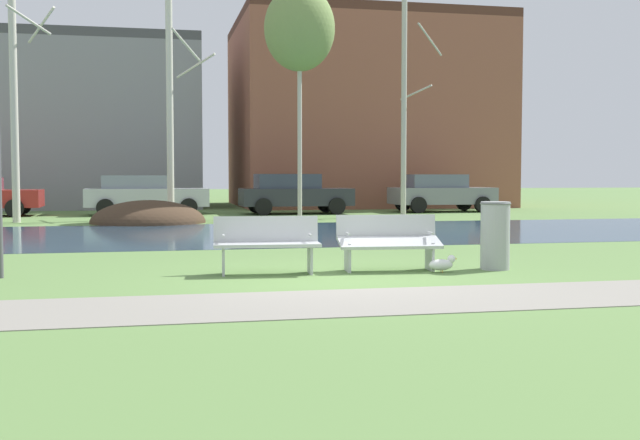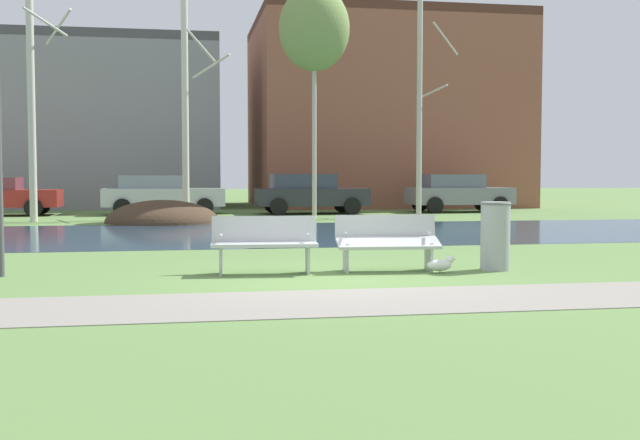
{
  "view_description": "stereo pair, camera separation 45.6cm",
  "coord_description": "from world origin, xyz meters",
  "px_view_note": "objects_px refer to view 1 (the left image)",
  "views": [
    {
      "loc": [
        -2.62,
        -10.79,
        1.51
      ],
      "look_at": [
        0.06,
        1.69,
        0.76
      ],
      "focal_mm": 43.49,
      "sensor_mm": 36.0,
      "label": 1
    },
    {
      "loc": [
        -2.17,
        -10.87,
        1.51
      ],
      "look_at": [
        0.06,
        1.69,
        0.76
      ],
      "focal_mm": 43.49,
      "sensor_mm": 36.0,
      "label": 2
    }
  ],
  "objects_px": {
    "seagull": "(442,264)",
    "parked_wagon_fourth_grey": "(440,192)",
    "bench_right": "(388,241)",
    "parked_hatch_third_dark": "(293,193)",
    "trash_bin": "(495,234)",
    "parked_sedan_second_silver": "(145,194)",
    "bench_left": "(267,243)"
  },
  "relations": [
    {
      "from": "seagull",
      "to": "parked_wagon_fourth_grey",
      "type": "distance_m",
      "value": 19.74
    },
    {
      "from": "parked_hatch_third_dark",
      "to": "trash_bin",
      "type": "bearing_deg",
      "value": -89.83
    },
    {
      "from": "trash_bin",
      "to": "parked_sedan_second_silver",
      "type": "bearing_deg",
      "value": 107.15
    },
    {
      "from": "parked_sedan_second_silver",
      "to": "seagull",
      "type": "bearing_deg",
      "value": -75.81
    },
    {
      "from": "bench_left",
      "to": "parked_sedan_second_silver",
      "type": "xyz_separation_m",
      "value": [
        -2.0,
        18.04,
        0.31
      ]
    },
    {
      "from": "trash_bin",
      "to": "parked_sedan_second_silver",
      "type": "distance_m",
      "value": 19.09
    },
    {
      "from": "trash_bin",
      "to": "seagull",
      "type": "distance_m",
      "value": 1.07
    },
    {
      "from": "trash_bin",
      "to": "parked_wagon_fourth_grey",
      "type": "distance_m",
      "value": 19.21
    },
    {
      "from": "trash_bin",
      "to": "parked_hatch_third_dark",
      "type": "distance_m",
      "value": 17.85
    },
    {
      "from": "trash_bin",
      "to": "parked_wagon_fourth_grey",
      "type": "height_order",
      "value": "parked_wagon_fourth_grey"
    },
    {
      "from": "trash_bin",
      "to": "parked_hatch_third_dark",
      "type": "bearing_deg",
      "value": 90.17
    },
    {
      "from": "seagull",
      "to": "parked_wagon_fourth_grey",
      "type": "xyz_separation_m",
      "value": [
        7.02,
        18.44,
        0.66
      ]
    },
    {
      "from": "parked_sedan_second_silver",
      "to": "parked_hatch_third_dark",
      "type": "bearing_deg",
      "value": -4.03
    },
    {
      "from": "bench_left",
      "to": "trash_bin",
      "type": "height_order",
      "value": "trash_bin"
    },
    {
      "from": "parked_sedan_second_silver",
      "to": "parked_hatch_third_dark",
      "type": "height_order",
      "value": "parked_hatch_third_dark"
    },
    {
      "from": "parked_sedan_second_silver",
      "to": "bench_left",
      "type": "bearing_deg",
      "value": -83.67
    },
    {
      "from": "bench_left",
      "to": "parked_hatch_third_dark",
      "type": "bearing_deg",
      "value": 78.55
    },
    {
      "from": "bench_right",
      "to": "parked_hatch_third_dark",
      "type": "distance_m",
      "value": 17.73
    },
    {
      "from": "bench_right",
      "to": "seagull",
      "type": "bearing_deg",
      "value": -28.97
    },
    {
      "from": "bench_left",
      "to": "parked_hatch_third_dark",
      "type": "relative_size",
      "value": 0.38
    },
    {
      "from": "seagull",
      "to": "parked_sedan_second_silver",
      "type": "bearing_deg",
      "value": 104.19
    },
    {
      "from": "trash_bin",
      "to": "bench_right",
      "type": "bearing_deg",
      "value": 173.24
    },
    {
      "from": "parked_sedan_second_silver",
      "to": "parked_wagon_fourth_grey",
      "type": "xyz_separation_m",
      "value": [
        11.68,
        -0.01,
        0.01
      ]
    },
    {
      "from": "trash_bin",
      "to": "seagull",
      "type": "xyz_separation_m",
      "value": [
        -0.97,
        -0.21,
        -0.43
      ]
    },
    {
      "from": "bench_right",
      "to": "trash_bin",
      "type": "relative_size",
      "value": 1.52
    },
    {
      "from": "parked_sedan_second_silver",
      "to": "trash_bin",
      "type": "bearing_deg",
      "value": -72.85
    },
    {
      "from": "trash_bin",
      "to": "bench_left",
      "type": "bearing_deg",
      "value": 176.81
    },
    {
      "from": "parked_wagon_fourth_grey",
      "to": "bench_right",
      "type": "bearing_deg",
      "value": -113.27
    },
    {
      "from": "bench_right",
      "to": "parked_sedan_second_silver",
      "type": "distance_m",
      "value": 18.47
    },
    {
      "from": "bench_right",
      "to": "trash_bin",
      "type": "xyz_separation_m",
      "value": [
        1.7,
        -0.2,
        0.09
      ]
    },
    {
      "from": "trash_bin",
      "to": "parked_wagon_fourth_grey",
      "type": "xyz_separation_m",
      "value": [
        6.05,
        18.23,
        0.24
      ]
    },
    {
      "from": "seagull",
      "to": "parked_sedan_second_silver",
      "type": "distance_m",
      "value": 19.04
    }
  ]
}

